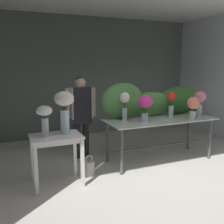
{
  "coord_description": "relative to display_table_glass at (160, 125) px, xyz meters",
  "views": [
    {
      "loc": [
        -2.13,
        -2.45,
        1.8
      ],
      "look_at": [
        -0.52,
        1.36,
        1.02
      ],
      "focal_mm": 41.31,
      "sensor_mm": 36.0,
      "label": 1
    }
  ],
  "objects": [
    {
      "name": "display_table_glass",
      "position": [
        0.0,
        0.0,
        0.0
      ],
      "size": [
        2.06,
        0.82,
        0.8
      ],
      "color": "beige",
      "rests_on": "ground"
    },
    {
      "name": "florist",
      "position": [
        -1.3,
        0.71,
        0.28
      ],
      "size": [
        0.58,
        0.24,
        1.56
      ],
      "color": "#232328",
      "rests_on": "ground"
    },
    {
      "name": "vase_ivory_roses",
      "position": [
        -0.67,
        0.13,
        0.44
      ],
      "size": [
        0.18,
        0.18,
        0.51
      ],
      "color": "silver",
      "rests_on": "display_table_glass"
    },
    {
      "name": "watering_can",
      "position": [
        -1.43,
        -0.14,
        -0.55
      ],
      "size": [
        0.35,
        0.18,
        0.34
      ],
      "color": "#B7B2A8",
      "rests_on": "ground"
    },
    {
      "name": "vase_magenta_anemones",
      "position": [
        -0.41,
        -0.13,
        0.44
      ],
      "size": [
        0.27,
        0.26,
        0.47
      ],
      "color": "silver",
      "rests_on": "display_table_glass"
    },
    {
      "name": "vase_coral_carnations",
      "position": [
        0.53,
        -0.26,
        0.38
      ],
      "size": [
        0.25,
        0.23,
        0.41
      ],
      "color": "silver",
      "rests_on": "display_table_glass"
    },
    {
      "name": "vase_cream_lisianthus_tall",
      "position": [
        -1.82,
        -0.22,
        0.51
      ],
      "size": [
        0.29,
        0.29,
        0.64
      ],
      "color": "silver",
      "rests_on": "side_table_white"
    },
    {
      "name": "foliage_backdrop",
      "position": [
        0.03,
        0.29,
        0.41
      ],
      "size": [
        2.2,
        0.32,
        0.66
      ],
      "color": "#477F3D",
      "rests_on": "display_table_glass"
    },
    {
      "name": "ground_plane",
      "position": [
        -0.5,
        0.45,
        -0.68
      ],
      "size": [
        8.5,
        8.5,
        0.0
      ],
      "primitive_type": "plane",
      "color": "beige"
    },
    {
      "name": "vase_scarlet_peonies",
      "position": [
        0.25,
        0.02,
        0.41
      ],
      "size": [
        0.17,
        0.15,
        0.5
      ],
      "color": "silver",
      "rests_on": "display_table_glass"
    },
    {
      "name": "side_table_white",
      "position": [
        -1.97,
        -0.27,
        -0.02
      ],
      "size": [
        0.74,
        0.51,
        0.77
      ],
      "color": "white",
      "rests_on": "ground"
    },
    {
      "name": "vase_white_roses_tall",
      "position": [
        -2.12,
        -0.27,
        0.39
      ],
      "size": [
        0.23,
        0.22,
        0.45
      ],
      "color": "silver",
      "rests_on": "side_table_white"
    },
    {
      "name": "vase_rosy_hydrangea",
      "position": [
        0.81,
        -0.1,
        0.44
      ],
      "size": [
        0.24,
        0.23,
        0.49
      ],
      "color": "silver",
      "rests_on": "display_table_glass"
    },
    {
      "name": "wall_back",
      "position": [
        -0.5,
        2.38,
        0.79
      ],
      "size": [
        5.51,
        0.12,
        2.94
      ],
      "primitive_type": "cube",
      "color": "slate",
      "rests_on": "ground"
    }
  ]
}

